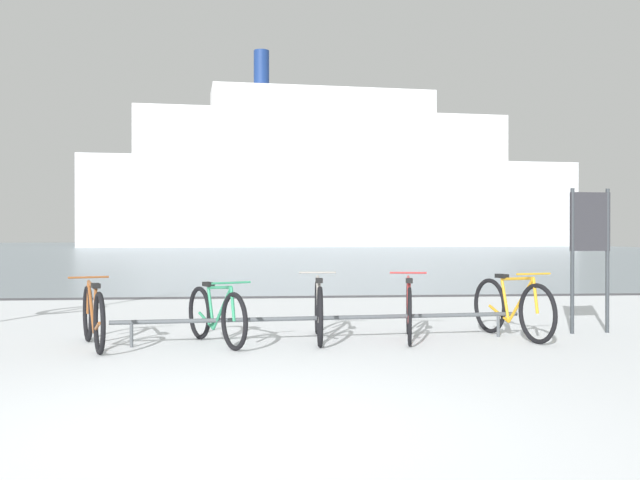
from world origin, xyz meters
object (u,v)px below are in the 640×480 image
bicycle_0 (93,316)px  info_sign (590,236)px  ferry_ship (330,182)px  bicycle_1 (216,315)px  bicycle_3 (409,310)px  bicycle_2 (319,310)px  bicycle_4 (512,308)px

bicycle_0 → info_sign: size_ratio=0.87×
ferry_ship → bicycle_0: bearing=-98.4°
bicycle_1 → ferry_ship: ferry_ship is taller
bicycle_1 → ferry_ship: size_ratio=0.03×
bicycle_3 → info_sign: bearing=8.1°
bicycle_0 → bicycle_3: (3.64, 0.28, 0.01)m
bicycle_1 → bicycle_3: bearing=4.7°
bicycle_2 → bicycle_0: bearing=-172.8°
bicycle_1 → bicycle_3: bicycle_3 is taller
info_sign → bicycle_0: bearing=-174.1°
ferry_ship → bicycle_4: bearing=-94.6°
ferry_ship → bicycle_3: bearing=-95.6°
bicycle_2 → info_sign: bearing=4.9°
bicycle_2 → info_sign: (3.52, 0.30, 0.89)m
bicycle_3 → bicycle_4: 1.28m
bicycle_0 → bicycle_4: 4.93m
bicycle_4 → info_sign: bearing=16.9°
bicycle_1 → ferry_ship: (9.30, 72.12, 6.83)m
bicycle_2 → bicycle_1: bearing=-169.1°
bicycle_3 → ferry_ship: 72.60m
bicycle_1 → ferry_ship: bearing=82.7°
bicycle_4 → ferry_ship: 72.49m
bicycle_1 → info_sign: 4.84m
bicycle_0 → bicycle_1: bicycle_0 is taller
bicycle_3 → ferry_ship: ferry_ship is taller
bicycle_0 → info_sign: info_sign is taller
bicycle_1 → bicycle_2: 1.22m
bicycle_0 → info_sign: 6.17m
bicycle_0 → ferry_ship: bearing=81.6°
bicycle_1 → bicycle_3: (2.29, 0.19, 0.02)m
bicycle_2 → bicycle_3: 1.09m
bicycle_4 → bicycle_0: bearing=-176.8°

